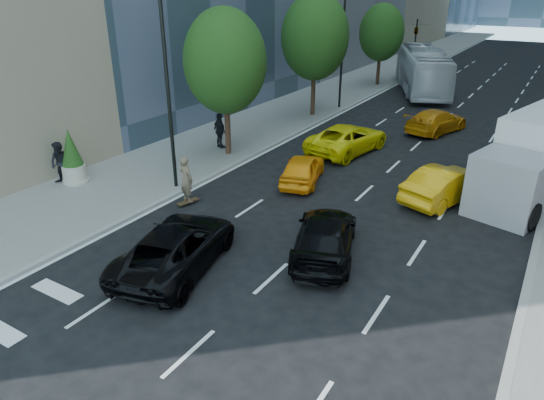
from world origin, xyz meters
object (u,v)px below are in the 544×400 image
Objects in this scene: black_sedan_lincoln at (176,247)px; black_sedan_mercedes at (325,236)px; city_bus at (422,70)px; planter_shrub at (72,157)px; skateboarder at (186,182)px; box_truck at (537,158)px.

black_sedan_mercedes is at bearing -153.09° from black_sedan_lincoln.
planter_shrub is (-7.59, -29.68, -0.46)m from city_bus.
skateboarder is 5.93m from planter_shrub.
planter_shrub is at bearing 23.58° from skateboarder.
black_sedan_mercedes is (3.79, 3.22, -0.04)m from black_sedan_lincoln.
planter_shrub is at bearing -18.31° from black_sedan_mercedes.
skateboarder is at bearing -131.20° from box_truck.
planter_shrub is (-8.79, 2.96, 0.60)m from black_sedan_lincoln.
city_bus reaches higher than planter_shrub.
black_sedan_lincoln is (2.96, -4.00, -0.25)m from skateboarder.
black_sedan_mercedes is 12.60m from planter_shrub.
planter_shrub reaches higher than black_sedan_lincoln.
box_truck reaches higher than black_sedan_lincoln.
black_sedan_lincoln is 32.69m from city_bus.
skateboarder reaches higher than black_sedan_lincoln.
black_sedan_mercedes is at bearing 1.18° from planter_shrub.
skateboarder is 0.41× the size of black_sedan_mercedes.
box_truck is (5.50, 9.10, 1.11)m from black_sedan_mercedes.
skateboarder is 0.79× the size of planter_shrub.
city_bus is (-4.99, 29.43, 1.10)m from black_sedan_mercedes.
city_bus is 1.65× the size of box_truck.
box_truck is (12.25, 8.33, 0.82)m from skateboarder.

